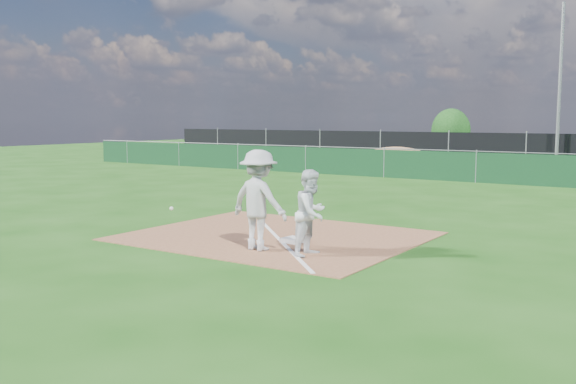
% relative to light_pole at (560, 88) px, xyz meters
% --- Properties ---
extents(ground, '(90.00, 90.00, 0.00)m').
position_rel_light_pole_xyz_m(ground, '(-1.50, -12.70, -4.00)').
color(ground, '#18490F').
rests_on(ground, ground).
extents(infield_dirt, '(6.00, 5.00, 0.02)m').
position_rel_light_pole_xyz_m(infield_dirt, '(-1.50, -21.70, -3.99)').
color(infield_dirt, brown).
rests_on(infield_dirt, ground).
extents(foul_line, '(5.01, 5.01, 0.01)m').
position_rel_light_pole_xyz_m(foul_line, '(-1.50, -21.70, -3.98)').
color(foul_line, white).
rests_on(foul_line, infield_dirt).
extents(green_fence, '(44.00, 0.05, 1.20)m').
position_rel_light_pole_xyz_m(green_fence, '(-1.50, -7.70, -3.40)').
color(green_fence, '#0D3219').
rests_on(green_fence, ground).
extents(dirt_mound, '(3.38, 2.60, 1.17)m').
position_rel_light_pole_xyz_m(dirt_mound, '(-6.50, -4.20, -3.42)').
color(dirt_mound, '#946C47').
rests_on(dirt_mound, ground).
extents(black_fence, '(46.00, 0.04, 1.80)m').
position_rel_light_pole_xyz_m(black_fence, '(-1.50, 0.30, -3.10)').
color(black_fence, black).
rests_on(black_fence, ground).
extents(parking_lot, '(46.00, 9.00, 0.01)m').
position_rel_light_pole_xyz_m(parking_lot, '(-1.50, 5.30, -4.00)').
color(parking_lot, black).
rests_on(parking_lot, ground).
extents(light_pole, '(0.16, 0.16, 8.00)m').
position_rel_light_pole_xyz_m(light_pole, '(0.00, 0.00, 0.00)').
color(light_pole, slate).
rests_on(light_pole, ground).
extents(first_base, '(0.46, 0.46, 0.09)m').
position_rel_light_pole_xyz_m(first_base, '(-0.77, -22.09, -3.94)').
color(first_base, silver).
rests_on(first_base, infield_dirt).
extents(play_at_first, '(2.64, 0.83, 1.95)m').
position_rel_light_pole_xyz_m(play_at_first, '(-0.92, -23.10, -3.01)').
color(play_at_first, silver).
rests_on(play_at_first, infield_dirt).
extents(runner, '(0.62, 0.79, 1.63)m').
position_rel_light_pole_xyz_m(runner, '(0.16, -22.91, -3.19)').
color(runner, silver).
rests_on(runner, ground).
extents(car_left, '(4.03, 1.81, 1.34)m').
position_rel_light_pole_xyz_m(car_left, '(-8.84, 3.97, -3.32)').
color(car_left, '#B4B6BC').
rests_on(car_left, parking_lot).
extents(car_mid, '(4.78, 2.23, 1.52)m').
position_rel_light_pole_xyz_m(car_mid, '(-1.64, 4.59, -3.23)').
color(car_mid, black).
rests_on(car_mid, parking_lot).
extents(tree_left, '(2.71, 2.71, 3.21)m').
position_rel_light_pole_xyz_m(tree_left, '(-9.26, 11.22, -2.35)').
color(tree_left, '#382316').
rests_on(tree_left, ground).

